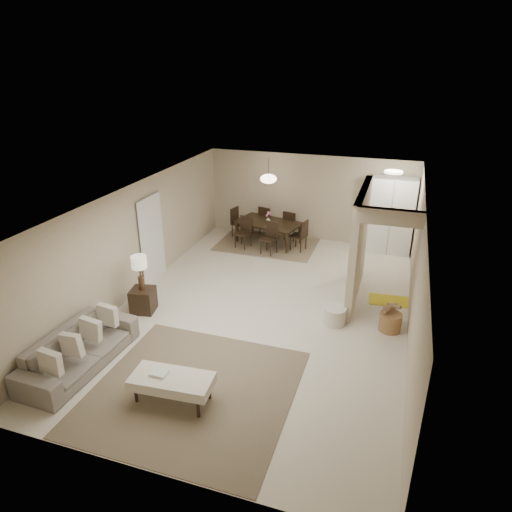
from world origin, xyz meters
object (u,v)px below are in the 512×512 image
(pantry_cabinet, at_px, (391,216))
(ottoman_bench, at_px, (172,382))
(round_pouf, at_px, (335,316))
(dining_table, at_px, (268,233))
(side_table, at_px, (143,300))
(sofa, at_px, (79,350))
(wicker_basket, at_px, (390,322))

(pantry_cabinet, height_order, ottoman_bench, pantry_cabinet)
(round_pouf, bearing_deg, dining_table, 124.05)
(pantry_cabinet, xyz_separation_m, ottoman_bench, (-2.84, -7.33, -0.68))
(ottoman_bench, bearing_deg, side_table, 125.37)
(round_pouf, xyz_separation_m, dining_table, (-2.57, 3.80, 0.14))
(sofa, xyz_separation_m, side_table, (0.05, 2.02, -0.08))
(sofa, distance_m, side_table, 2.02)
(wicker_basket, relative_size, dining_table, 0.24)
(pantry_cabinet, relative_size, sofa, 0.92)
(ottoman_bench, distance_m, side_table, 3.01)
(side_table, relative_size, dining_table, 0.28)
(sofa, xyz_separation_m, dining_table, (1.44, 6.58, -0.01))
(pantry_cabinet, relative_size, round_pouf, 4.55)
(sofa, height_order, ottoman_bench, sofa)
(sofa, height_order, dining_table, sofa)
(round_pouf, relative_size, wicker_basket, 1.06)
(sofa, distance_m, ottoman_bench, 1.99)
(wicker_basket, bearing_deg, dining_table, 134.66)
(side_table, bearing_deg, ottoman_bench, -50.45)
(pantry_cabinet, distance_m, dining_table, 3.46)
(pantry_cabinet, relative_size, side_table, 4.04)
(round_pouf, height_order, wicker_basket, wicker_basket)
(ottoman_bench, distance_m, round_pouf, 3.71)
(dining_table, bearing_deg, pantry_cabinet, 21.69)
(sofa, bearing_deg, pantry_cabinet, -32.16)
(round_pouf, distance_m, wicker_basket, 1.09)
(sofa, relative_size, round_pouf, 4.97)
(sofa, distance_m, round_pouf, 4.88)
(side_table, bearing_deg, dining_table, 73.01)
(ottoman_bench, height_order, side_table, side_table)
(dining_table, bearing_deg, wicker_basket, -31.29)
(dining_table, bearing_deg, side_table, -92.94)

